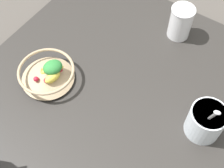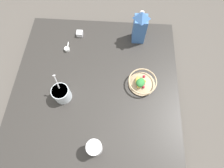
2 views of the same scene
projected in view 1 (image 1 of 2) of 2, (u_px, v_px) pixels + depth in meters
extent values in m
plane|color=#4C4742|center=(127.00, 128.00, 1.04)|extent=(6.00, 6.00, 0.00)
cube|color=#2D2B28|center=(128.00, 125.00, 1.03)|extent=(1.15, 1.15, 0.05)
cylinder|color=tan|center=(48.00, 79.00, 1.09)|extent=(0.10, 0.10, 0.01)
cone|color=tan|center=(47.00, 74.00, 1.07)|extent=(0.18, 0.18, 0.04)
torus|color=tan|center=(46.00, 71.00, 1.05)|extent=(0.19, 0.19, 0.01)
ellipsoid|color=#EFD64C|center=(53.00, 77.00, 1.04)|extent=(0.04, 0.06, 0.03)
ellipsoid|color=#EFD64C|center=(52.00, 70.00, 1.06)|extent=(0.07, 0.08, 0.02)
cylinder|color=orange|center=(46.00, 72.00, 1.06)|extent=(0.04, 0.03, 0.02)
sphere|color=red|center=(47.00, 80.00, 1.04)|extent=(0.02, 0.02, 0.02)
sphere|color=red|center=(47.00, 68.00, 1.07)|extent=(0.01, 0.01, 0.01)
sphere|color=red|center=(36.00, 79.00, 1.04)|extent=(0.02, 0.02, 0.02)
sphere|color=red|center=(61.00, 70.00, 1.07)|extent=(0.01, 0.01, 0.01)
sphere|color=red|center=(54.00, 70.00, 1.06)|extent=(0.02, 0.02, 0.02)
sphere|color=red|center=(53.00, 64.00, 1.08)|extent=(0.02, 0.02, 0.02)
ellipsoid|color=#2D7F38|center=(52.00, 68.00, 1.04)|extent=(0.08, 0.08, 0.04)
cylinder|color=silver|center=(205.00, 122.00, 0.95)|extent=(0.11, 0.11, 0.11)
cylinder|color=white|center=(209.00, 115.00, 0.91)|extent=(0.10, 0.10, 0.02)
cylinder|color=silver|center=(211.00, 117.00, 0.86)|extent=(0.02, 0.06, 0.15)
ellipsoid|color=silver|center=(217.00, 113.00, 0.79)|extent=(0.02, 0.02, 0.01)
cylinder|color=white|center=(181.00, 22.00, 1.15)|extent=(0.08, 0.08, 0.13)
torus|color=white|center=(184.00, 10.00, 1.10)|extent=(0.09, 0.09, 0.01)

